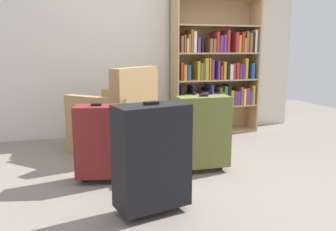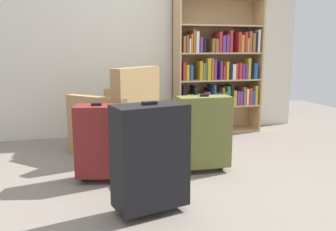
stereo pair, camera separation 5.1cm
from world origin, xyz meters
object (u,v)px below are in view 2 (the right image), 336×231
object	(u,v)px
armchair	(118,122)
suitcase_olive	(204,132)
suitcase_black	(150,156)
mug	(157,142)
bookshelf	(218,51)
suitcase_dark_red	(98,141)

from	to	relation	value
armchair	suitcase_olive	world-z (taller)	armchair
armchair	suitcase_black	world-z (taller)	armchair
mug	suitcase_olive	bearing A→B (deg)	-77.65
bookshelf	armchair	xyz separation A→B (m)	(-1.37, -0.55, -0.74)
bookshelf	suitcase_black	world-z (taller)	bookshelf
suitcase_dark_red	armchair	bearing A→B (deg)	72.09
bookshelf	suitcase_black	bearing A→B (deg)	-123.35
suitcase_black	mug	bearing A→B (deg)	74.71
mug	bookshelf	bearing A→B (deg)	28.08
bookshelf	suitcase_olive	xyz separation A→B (m)	(-0.73, -1.41, -0.69)
armchair	suitcase_dark_red	distance (m)	0.89
bookshelf	suitcase_olive	size ratio (longest dim) A/B	2.92
suitcase_dark_red	suitcase_black	size ratio (longest dim) A/B	0.87
mug	suitcase_black	bearing A→B (deg)	-105.29
mug	suitcase_olive	xyz separation A→B (m)	(0.20, -0.91, 0.31)
suitcase_black	suitcase_dark_red	bearing A→B (deg)	113.16
suitcase_dark_red	suitcase_black	distance (m)	0.73
armchair	mug	bearing A→B (deg)	6.33
suitcase_olive	suitcase_dark_red	distance (m)	0.92
armchair	suitcase_olive	distance (m)	1.08
suitcase_dark_red	suitcase_olive	bearing A→B (deg)	-0.85
armchair	mug	distance (m)	0.52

